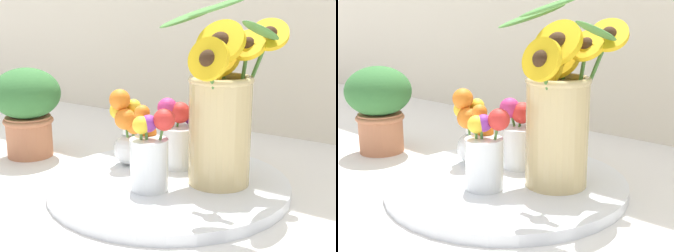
# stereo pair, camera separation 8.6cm
# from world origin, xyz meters

# --- Properties ---
(ground_plane) EXTENTS (6.00, 6.00, 0.00)m
(ground_plane) POSITION_xyz_m (0.00, 0.00, 0.00)
(ground_plane) COLOR silver
(serving_tray) EXTENTS (0.46, 0.46, 0.02)m
(serving_tray) POSITION_xyz_m (-0.00, 0.03, 0.01)
(serving_tray) COLOR silver
(serving_tray) RESTS_ON ground_plane
(mason_jar_sunflowers) EXTENTS (0.23, 0.23, 0.34)m
(mason_jar_sunflowers) POSITION_xyz_m (0.09, 0.07, 0.16)
(mason_jar_sunflowers) COLOR #D1B77A
(mason_jar_sunflowers) RESTS_ON serving_tray
(vase_small_center) EXTENTS (0.09, 0.07, 0.15)m
(vase_small_center) POSITION_xyz_m (-0.00, -0.03, 0.09)
(vase_small_center) COLOR white
(vase_small_center) RESTS_ON serving_tray
(vase_bulb_right) EXTENTS (0.08, 0.07, 0.16)m
(vase_bulb_right) POSITION_xyz_m (-0.12, 0.05, 0.09)
(vase_bulb_right) COLOR white
(vase_bulb_right) RESTS_ON serving_tray
(vase_small_back) EXTENTS (0.08, 0.08, 0.14)m
(vase_small_back) POSITION_xyz_m (-0.03, 0.10, 0.08)
(vase_small_back) COLOR white
(vase_small_back) RESTS_ON serving_tray
(potted_plant) EXTENTS (0.15, 0.15, 0.21)m
(potted_plant) POSITION_xyz_m (-0.39, 0.02, 0.12)
(potted_plant) COLOR #B7704C
(potted_plant) RESTS_ON ground_plane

